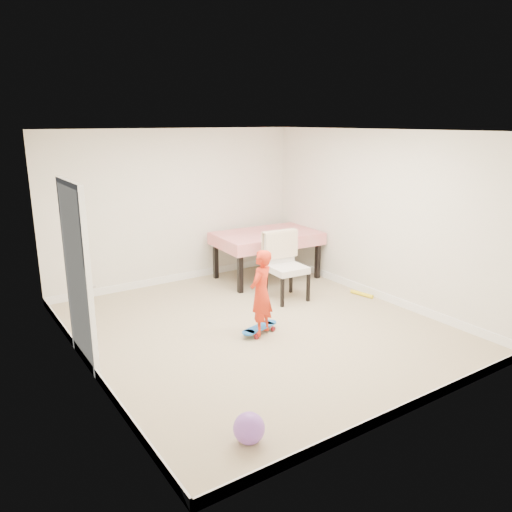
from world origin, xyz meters
TOP-DOWN VIEW (x-y plane):
  - ground at (0.00, 0.00)m, footprint 5.00×5.00m
  - ceiling at (0.00, 0.00)m, footprint 4.50×5.00m
  - wall_back at (0.00, 2.48)m, footprint 4.50×0.04m
  - wall_front at (0.00, -2.48)m, footprint 4.50×0.04m
  - wall_left at (-2.23, 0.00)m, footprint 0.04×5.00m
  - wall_right at (2.23, 0.00)m, footprint 0.04×5.00m
  - door at (-2.22, 0.30)m, footprint 0.11×0.94m
  - baseboard_back at (0.00, 2.49)m, footprint 4.50×0.02m
  - baseboard_front at (0.00, -2.49)m, footprint 4.50×0.02m
  - baseboard_left at (-2.24, 0.00)m, footprint 0.02×5.00m
  - baseboard_right at (2.24, 0.00)m, footprint 0.02×5.00m
  - dining_table at (1.36, 1.76)m, footprint 1.82×1.20m
  - dining_chair at (0.99, 0.68)m, footprint 0.62×0.69m
  - skateboard at (-0.08, -0.16)m, footprint 0.65×0.38m
  - child at (-0.11, -0.24)m, footprint 0.49×0.43m
  - balloon at (-1.45, -2.03)m, footprint 0.28×0.28m
  - foam_toy at (2.10, 0.14)m, footprint 0.14×0.40m

SIDE VIEW (x-z plane):
  - ground at x=0.00m, z-range 0.00..0.00m
  - foam_toy at x=2.10m, z-range 0.00..0.06m
  - skateboard at x=-0.08m, z-range 0.00..0.09m
  - baseboard_back at x=0.00m, z-range 0.00..0.12m
  - baseboard_front at x=0.00m, z-range 0.00..0.12m
  - baseboard_left at x=-2.24m, z-range 0.00..0.12m
  - baseboard_right at x=2.24m, z-range 0.00..0.12m
  - balloon at x=-1.45m, z-range 0.00..0.28m
  - dining_table at x=1.36m, z-range 0.00..0.83m
  - dining_chair at x=0.99m, z-range 0.00..1.07m
  - child at x=-0.11m, z-range 0.00..1.12m
  - door at x=-2.22m, z-range -0.03..2.08m
  - wall_back at x=0.00m, z-range 0.00..2.60m
  - wall_front at x=0.00m, z-range 0.00..2.60m
  - wall_left at x=-2.23m, z-range 0.00..2.60m
  - wall_right at x=2.23m, z-range 0.00..2.60m
  - ceiling at x=0.00m, z-range 2.56..2.60m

